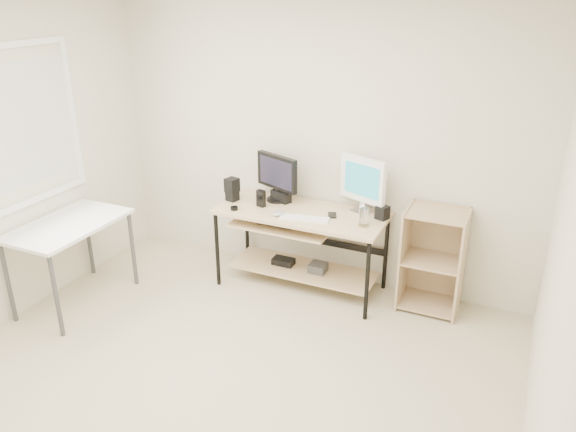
{
  "coord_description": "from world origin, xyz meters",
  "views": [
    {
      "loc": [
        1.78,
        -2.55,
        2.61
      ],
      "look_at": [
        0.03,
        1.3,
        0.85
      ],
      "focal_mm": 35.0,
      "sensor_mm": 36.0,
      "label": 1
    }
  ],
  "objects_px": {
    "white_imac": "(363,181)",
    "audio_controller": "(261,198)",
    "desk": "(299,233)",
    "shelf_unit": "(433,258)",
    "side_table": "(69,232)",
    "black_monitor": "(277,175)"
  },
  "relations": [
    {
      "from": "desk",
      "to": "shelf_unit",
      "type": "xyz_separation_m",
      "value": [
        1.18,
        0.16,
        -0.09
      ]
    },
    {
      "from": "desk",
      "to": "black_monitor",
      "type": "xyz_separation_m",
      "value": [
        -0.28,
        0.15,
        0.46
      ]
    },
    {
      "from": "audio_controller",
      "to": "shelf_unit",
      "type": "bearing_deg",
      "value": 21.04
    },
    {
      "from": "white_imac",
      "to": "side_table",
      "type": "bearing_deg",
      "value": -128.18
    },
    {
      "from": "desk",
      "to": "black_monitor",
      "type": "distance_m",
      "value": 0.56
    },
    {
      "from": "shelf_unit",
      "to": "white_imac",
      "type": "distance_m",
      "value": 0.89
    },
    {
      "from": "shelf_unit",
      "to": "white_imac",
      "type": "xyz_separation_m",
      "value": [
        -0.67,
        0.04,
        0.58
      ]
    },
    {
      "from": "desk",
      "to": "shelf_unit",
      "type": "bearing_deg",
      "value": 7.77
    },
    {
      "from": "desk",
      "to": "white_imac",
      "type": "distance_m",
      "value": 0.74
    },
    {
      "from": "desk",
      "to": "audio_controller",
      "type": "bearing_deg",
      "value": -172.62
    },
    {
      "from": "shelf_unit",
      "to": "white_imac",
      "type": "bearing_deg",
      "value": 176.83
    },
    {
      "from": "side_table",
      "to": "black_monitor",
      "type": "xyz_separation_m",
      "value": [
        1.37,
        1.21,
        0.33
      ]
    },
    {
      "from": "desk",
      "to": "shelf_unit",
      "type": "distance_m",
      "value": 1.19
    },
    {
      "from": "white_imac",
      "to": "audio_controller",
      "type": "bearing_deg",
      "value": -142.57
    },
    {
      "from": "black_monitor",
      "to": "audio_controller",
      "type": "distance_m",
      "value": 0.27
    },
    {
      "from": "desk",
      "to": "audio_controller",
      "type": "relative_size",
      "value": 9.78
    },
    {
      "from": "desk",
      "to": "white_imac",
      "type": "xyz_separation_m",
      "value": [
        0.51,
        0.2,
        0.5
      ]
    },
    {
      "from": "side_table",
      "to": "shelf_unit",
      "type": "bearing_deg",
      "value": 23.33
    },
    {
      "from": "white_imac",
      "to": "black_monitor",
      "type": "bearing_deg",
      "value": -154.8
    },
    {
      "from": "black_monitor",
      "to": "white_imac",
      "type": "xyz_separation_m",
      "value": [
        0.79,
        0.05,
        0.04
      ]
    },
    {
      "from": "black_monitor",
      "to": "audio_controller",
      "type": "relative_size",
      "value": 2.98
    },
    {
      "from": "shelf_unit",
      "to": "audio_controller",
      "type": "distance_m",
      "value": 1.58
    }
  ]
}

